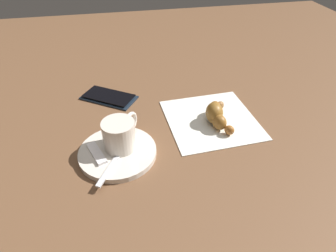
# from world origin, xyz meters

# --- Properties ---
(ground_plane) EXTENTS (1.80, 1.80, 0.00)m
(ground_plane) POSITION_xyz_m (0.00, 0.00, 0.00)
(ground_plane) COLOR brown
(saucer) EXTENTS (0.15, 0.15, 0.01)m
(saucer) POSITION_xyz_m (0.11, 0.02, 0.01)
(saucer) COLOR silver
(saucer) RESTS_ON ground
(espresso_cup) EXTENTS (0.07, 0.08, 0.06)m
(espresso_cup) POSITION_xyz_m (0.10, 0.01, 0.04)
(espresso_cup) COLOR silver
(espresso_cup) RESTS_ON saucer
(teaspoon) EXTENTS (0.07, 0.12, 0.01)m
(teaspoon) POSITION_xyz_m (0.11, 0.03, 0.01)
(teaspoon) COLOR silver
(teaspoon) RESTS_ON saucer
(sugar_packet) EXTENTS (0.04, 0.07, 0.01)m
(sugar_packet) POSITION_xyz_m (0.15, 0.02, 0.01)
(sugar_packet) COLOR white
(sugar_packet) RESTS_ON saucer
(napkin) EXTENTS (0.20, 0.20, 0.00)m
(napkin) POSITION_xyz_m (-0.10, -0.05, 0.00)
(napkin) COLOR silver
(napkin) RESTS_ON ground
(croissant) EXTENTS (0.06, 0.12, 0.05)m
(croissant) POSITION_xyz_m (-0.11, -0.04, 0.02)
(croissant) COLOR brown
(croissant) RESTS_ON napkin
(cell_phone) EXTENTS (0.15, 0.13, 0.01)m
(cell_phone) POSITION_xyz_m (0.12, -0.19, 0.00)
(cell_phone) COLOR #182330
(cell_phone) RESTS_ON ground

